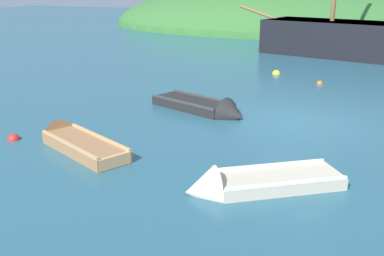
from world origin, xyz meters
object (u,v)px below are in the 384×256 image
Objects in this scene: rowboat_outer_right at (74,143)px; buoy_orange at (320,84)px; rowboat_outer_left at (206,109)px; rowboat_far at (250,186)px; buoy_yellow at (276,74)px; buoy_red at (14,140)px; sailing_ship at (369,44)px.

rowboat_outer_right reaches higher than buoy_orange.
buoy_orange is at bearing 85.36° from rowboat_outer_left.
rowboat_outer_right is 5.42m from rowboat_outer_left.
rowboat_far is 12.62× the size of buoy_orange.
buoy_yellow is (0.92, 8.12, -0.11)m from rowboat_outer_left.
buoy_orange is (5.58, 11.41, -0.11)m from rowboat_outer_right.
buoy_red is 14.18m from buoy_yellow.
rowboat_far is at bearing 100.05° from sailing_ship.
rowboat_outer_left reaches higher than buoy_orange.
rowboat_outer_left is 9.72× the size of buoy_yellow.
rowboat_far is at bearing -163.11° from rowboat_outer_right.
rowboat_outer_right is 10.58× the size of buoy_red.
buoy_orange is (-1.86, -8.62, -0.86)m from sailing_ship.
buoy_yellow is at bearing -115.30° from rowboat_far.
rowboat_outer_right is 13.42m from buoy_yellow.
rowboat_far reaches higher than buoy_yellow.
rowboat_outer_left is (-5.14, -15.12, -0.76)m from sailing_ship.
rowboat_outer_left reaches higher than buoy_red.
buoy_red is 0.88× the size of buoy_yellow.
buoy_orange is (0.14, 12.38, -0.09)m from rowboat_far.
buoy_red is at bearing -123.59° from buoy_orange.
rowboat_outer_left is (2.30, 4.91, -0.00)m from rowboat_outer_right.
rowboat_outer_right reaches higher than buoy_yellow.
rowboat_far is at bearing -6.44° from buoy_red.
rowboat_outer_right is 12.70m from buoy_orange.
buoy_red is at bearing 80.21° from sailing_ship.
buoy_red is 13.84m from buoy_orange.
rowboat_outer_left is 6.67m from buoy_red.
sailing_ship is 4.20× the size of rowboat_far.
rowboat_far is 0.90× the size of rowboat_outer_left.
rowboat_outer_right is at bearing 85.13° from sailing_ship.
buoy_red reaches higher than buoy_orange.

